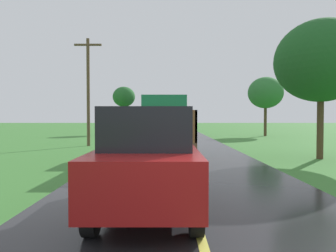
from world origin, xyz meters
name	(u,v)px	position (x,y,z in m)	size (l,w,h in m)	color
banana_truck_near	(164,125)	(-0.64, 11.28, 1.47)	(2.38, 5.82, 2.80)	#2D2D30
banana_truck_far	(166,121)	(-0.64, 27.32, 1.47)	(2.38, 5.81, 2.80)	#2D2D30
utility_pole_roadside	(87,88)	(-5.61, 17.07, 3.70)	(1.74, 0.20, 6.88)	brown
roadside_tree_near_left	(265,93)	(9.14, 27.45, 4.26)	(3.42, 3.42, 5.81)	#4C3823
roadside_tree_mid_right	(123,97)	(-5.37, 31.16, 4.08)	(2.47, 2.47, 5.24)	#4C3823
roadside_tree_far_left	(320,61)	(6.24, 10.91, 4.30)	(3.99, 3.99, 6.10)	#4C3823
following_car	(148,158)	(-0.84, 3.20, 1.07)	(1.74, 4.10, 1.92)	maroon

